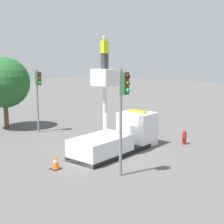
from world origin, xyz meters
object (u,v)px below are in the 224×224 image
Objects in this scene: worker at (105,52)px; fire_hydrant at (184,137)px; bucket_truck at (118,136)px; tree_right_bg at (4,83)px; traffic_light_across at (38,88)px; traffic_light_pole at (123,101)px; traffic_cone_rear at (56,162)px.

worker reaches higher than fire_hydrant.
bucket_truck is 11.14m from tree_right_bg.
worker is at bearing -99.55° from traffic_light_across.
fire_hydrant is (3.87, -9.94, -2.88)m from traffic_light_across.
tree_right_bg is at bearing 104.55° from traffic_light_across.
worker is 8.12m from traffic_light_across.
bucket_truck is at bearing -86.37° from tree_right_bg.
tree_right_bg is at bearing 80.43° from traffic_light_pole.
worker is 3.93m from traffic_light_pole.
tree_right_bg is at bearing 87.54° from worker.
tree_right_bg reaches higher than traffic_cone_rear.
traffic_light_across is 3.28m from tree_right_bg.
worker is 11.01m from tree_right_bg.
traffic_light_pole is at bearing -123.98° from worker.
traffic_light_across is at bearing 57.92° from traffic_cone_rear.
bucket_truck is at bearing 42.23° from traffic_light_pole.
fire_hydrant is (6.97, 0.38, -3.11)m from traffic_light_pole.
worker is at bearing -8.67° from traffic_cone_rear.
bucket_truck is 8.00m from traffic_light_across.
worker reaches higher than bucket_truck.
traffic_light_pole reaches higher than fire_hydrant.
traffic_cone_rear is (-3.19, 0.49, -5.44)m from worker.
traffic_light_across is (3.09, 10.31, -0.22)m from traffic_light_pole.
fire_hydrant is 14.27m from tree_right_bg.
traffic_light_across reaches higher than traffic_cone_rear.
traffic_light_pole is (-1.81, -2.68, -2.23)m from worker.
traffic_cone_rear is at bearing -109.53° from tree_right_bg.
fire_hydrant is 1.24× the size of traffic_cone_rear.
bucket_truck reaches higher than traffic_light_across.
worker reaches higher than traffic_light_across.
worker is 0.37× the size of traffic_light_across.
traffic_light_across is (0.14, 7.63, 2.39)m from bucket_truck.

